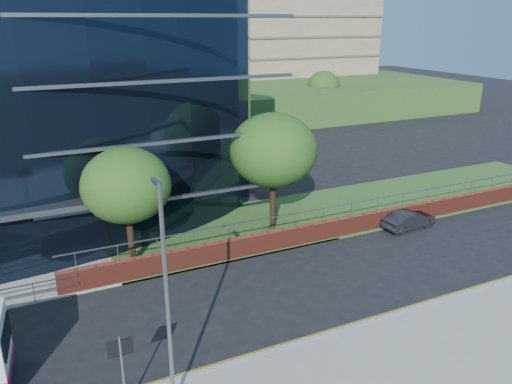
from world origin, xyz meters
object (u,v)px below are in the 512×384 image
tree_far_c (126,185)px  tree_dist_f (324,85)px  tree_far_d (273,150)px  parked_car (409,220)px  streetlight_east (166,294)px  tree_dist_e (218,91)px  street_sign (121,357)px

tree_far_c → tree_dist_f: size_ratio=1.08×
tree_far_d → parked_car: (7.92, -3.50, -4.59)m
tree_far_c → streetlight_east: bearing=-95.1°
tree_dist_e → streetlight_east: bearing=-113.1°
street_sign → tree_dist_e: bearing=64.9°
tree_far_d → streetlight_east: (-10.00, -12.17, -0.75)m
street_sign → streetlight_east: (1.50, -0.59, 2.29)m
streetlight_east → tree_dist_e: bearing=66.9°
tree_dist_f → parked_car: tree_dist_f is taller
tree_dist_f → tree_far_d: bearing=-126.9°
tree_dist_f → tree_far_c: bearing=-135.0°
tree_dist_f → streetlight_east: size_ratio=0.76×
street_sign → streetlight_east: 2.80m
tree_far_c → tree_dist_f: (33.00, 33.00, -0.33)m
street_sign → tree_dist_e: tree_dist_e is taller
street_sign → tree_dist_e: (19.50, 41.59, 2.39)m
street_sign → parked_car: 21.09m
street_sign → tree_dist_e: size_ratio=0.43×
tree_far_c → tree_far_d: size_ratio=0.87×
street_sign → streetlight_east: bearing=-21.4°
tree_dist_f → streetlight_east: (-34.00, -44.17, 0.23)m
tree_dist_e → tree_dist_f: (16.00, 2.00, -0.33)m
tree_far_c → parked_car: 17.55m
tree_dist_e → parked_car: (-0.08, -33.50, -3.93)m
tree_dist_e → tree_dist_f: size_ratio=1.08×
tree_dist_e → parked_car: tree_dist_e is taller
street_sign → tree_far_c: (2.50, 10.59, 2.39)m
parked_car → tree_dist_e: bearing=-5.9°
tree_far_c → streetlight_east: 11.22m
tree_dist_e → parked_car: bearing=-90.1°
tree_far_c → tree_dist_e: size_ratio=1.00×
tree_far_c → tree_far_d: bearing=6.3°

